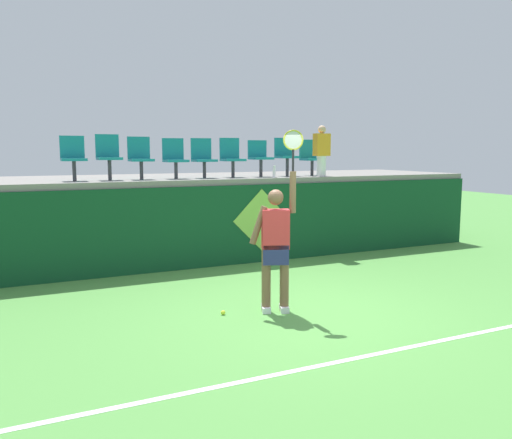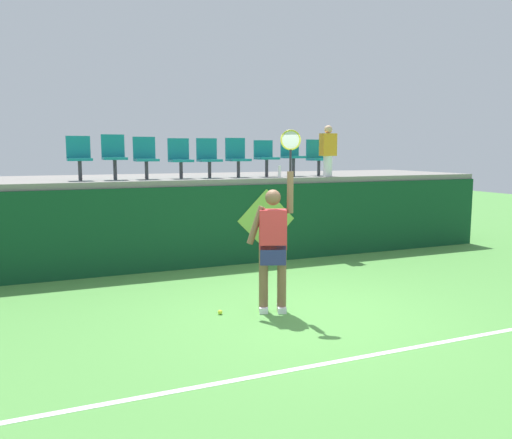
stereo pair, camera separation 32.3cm
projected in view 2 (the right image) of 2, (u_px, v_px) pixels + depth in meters
name	position (u px, v px, depth m)	size (l,w,h in m)	color
ground_plane	(299.00, 313.00, 7.34)	(40.00, 40.00, 0.00)	#519342
court_back_wall	(220.00, 226.00, 10.34)	(13.04, 0.20, 1.60)	#0F4223
spectator_platform	(197.00, 179.00, 11.63)	(13.04, 3.19, 0.12)	gray
court_baseline_stripe	(369.00, 356.00, 5.81)	(11.73, 0.08, 0.01)	white
tennis_player	(273.00, 243.00, 7.29)	(0.72, 0.38, 2.57)	white
tennis_ball	(220.00, 312.00, 7.28)	(0.07, 0.07, 0.07)	#D1E533
water_bottle	(279.00, 172.00, 10.92)	(0.06, 0.06, 0.25)	white
stadium_chair_0	(79.00, 156.00, 9.77)	(0.44, 0.42, 0.84)	#38383D
stadium_chair_1	(114.00, 154.00, 10.02)	(0.44, 0.42, 0.88)	#38383D
stadium_chair_2	(145.00, 156.00, 10.26)	(0.44, 0.42, 0.84)	#38383D
stadium_chair_3	(180.00, 157.00, 10.53)	(0.44, 0.42, 0.81)	#38383D
stadium_chair_4	(208.00, 156.00, 10.76)	(0.44, 0.42, 0.82)	#38383D
stadium_chair_5	(237.00, 156.00, 11.01)	(0.44, 0.42, 0.83)	#38383D
stadium_chair_6	(265.00, 156.00, 11.26)	(0.44, 0.42, 0.79)	#38383D
stadium_chair_7	(292.00, 154.00, 11.51)	(0.44, 0.42, 0.85)	#38383D
stadium_chair_8	(317.00, 156.00, 11.77)	(0.44, 0.42, 0.82)	#38383D
spectator_0	(328.00, 150.00, 11.32)	(0.34, 0.20, 1.11)	white
wall_signage_mount	(266.00, 262.00, 10.72)	(1.27, 0.01, 1.52)	#0F4223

